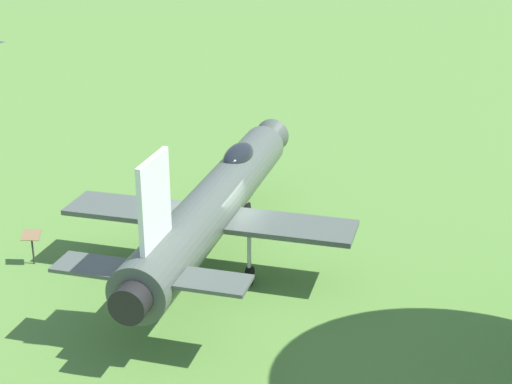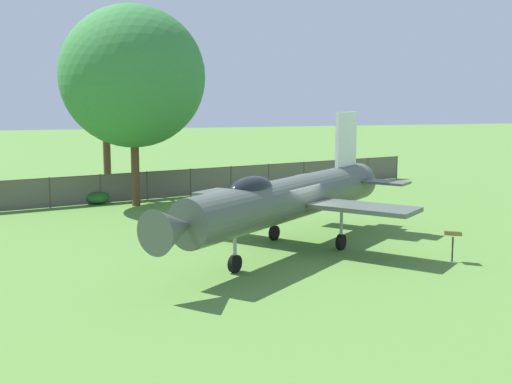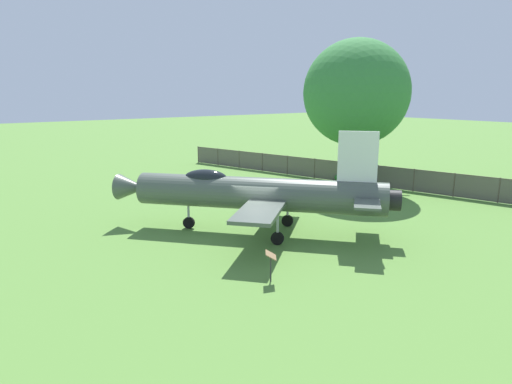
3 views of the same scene
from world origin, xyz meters
The scene contains 3 objects.
ground_plane centered at (0.00, 0.00, 0.00)m, with size 200.00×200.00×0.00m, color #568438.
display_jet centered at (-0.24, 0.29, 2.05)m, with size 10.92×12.25×5.13m.
info_plaque centered at (-3.22, -4.88, 0.85)m, with size 0.68×0.72×1.14m.
Camera 1 is at (18.84, -11.61, 11.25)m, focal length 53.31 mm.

